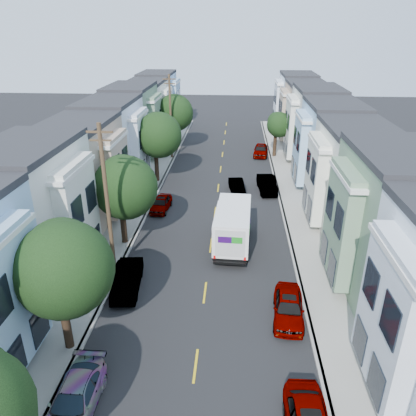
% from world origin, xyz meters
% --- Properties ---
extents(ground, '(160.00, 160.00, 0.00)m').
position_xyz_m(ground, '(0.00, 0.00, 0.00)').
color(ground, black).
rests_on(ground, ground).
extents(road_slab, '(12.00, 70.00, 0.02)m').
position_xyz_m(road_slab, '(0.00, 15.00, 0.01)').
color(road_slab, black).
rests_on(road_slab, ground).
extents(curb_left, '(0.30, 70.00, 0.15)m').
position_xyz_m(curb_left, '(-6.05, 15.00, 0.07)').
color(curb_left, gray).
rests_on(curb_left, ground).
extents(curb_right, '(0.30, 70.00, 0.15)m').
position_xyz_m(curb_right, '(6.05, 15.00, 0.07)').
color(curb_right, gray).
rests_on(curb_right, ground).
extents(sidewalk_left, '(2.60, 70.00, 0.15)m').
position_xyz_m(sidewalk_left, '(-7.35, 15.00, 0.07)').
color(sidewalk_left, gray).
rests_on(sidewalk_left, ground).
extents(sidewalk_right, '(2.60, 70.00, 0.15)m').
position_xyz_m(sidewalk_right, '(7.35, 15.00, 0.07)').
color(sidewalk_right, gray).
rests_on(sidewalk_right, ground).
extents(centerline, '(0.12, 70.00, 0.01)m').
position_xyz_m(centerline, '(0.00, 15.00, 0.00)').
color(centerline, gold).
rests_on(centerline, ground).
extents(townhouse_row_left, '(5.00, 70.00, 8.50)m').
position_xyz_m(townhouse_row_left, '(-11.15, 15.00, 0.00)').
color(townhouse_row_left, white).
rests_on(townhouse_row_left, ground).
extents(townhouse_row_right, '(5.00, 70.00, 8.50)m').
position_xyz_m(townhouse_row_right, '(11.15, 15.00, 0.00)').
color(townhouse_row_right, white).
rests_on(townhouse_row_right, ground).
extents(tree_b, '(4.70, 4.70, 7.17)m').
position_xyz_m(tree_b, '(-6.30, -5.24, 4.80)').
color(tree_b, black).
rests_on(tree_b, ground).
extents(tree_c, '(4.70, 4.70, 6.95)m').
position_xyz_m(tree_c, '(-6.30, 5.91, 4.59)').
color(tree_c, black).
rests_on(tree_c, ground).
extents(tree_d, '(4.70, 4.70, 7.41)m').
position_xyz_m(tree_d, '(-6.30, 19.47, 5.04)').
color(tree_d, black).
rests_on(tree_d, ground).
extents(tree_e, '(4.70, 4.70, 7.46)m').
position_xyz_m(tree_e, '(-6.30, 30.92, 5.09)').
color(tree_e, black).
rests_on(tree_e, ground).
extents(tree_far_r, '(3.10, 3.10, 5.66)m').
position_xyz_m(tree_far_r, '(6.89, 29.46, 4.06)').
color(tree_far_r, black).
rests_on(tree_far_r, ground).
extents(utility_pole_near, '(1.60, 0.26, 10.00)m').
position_xyz_m(utility_pole_near, '(-6.30, 2.00, 5.15)').
color(utility_pole_near, '#42301E').
rests_on(utility_pole_near, ground).
extents(utility_pole_far, '(1.60, 0.26, 10.00)m').
position_xyz_m(utility_pole_far, '(-6.30, 28.00, 5.15)').
color(utility_pole_far, '#42301E').
rests_on(utility_pole_far, ground).
extents(fedex_truck, '(2.51, 6.52, 3.13)m').
position_xyz_m(fedex_truck, '(1.62, 6.12, 1.75)').
color(fedex_truck, white).
rests_on(fedex_truck, ground).
extents(lead_sedan, '(1.83, 3.87, 1.24)m').
position_xyz_m(lead_sedan, '(1.90, 17.03, 0.62)').
color(lead_sedan, black).
rests_on(lead_sedan, ground).
extents(parked_left_b, '(1.88, 4.43, 1.33)m').
position_xyz_m(parked_left_b, '(-4.90, -8.91, 0.66)').
color(parked_left_b, black).
rests_on(parked_left_b, ground).
extents(parked_left_c, '(1.97, 4.48, 1.45)m').
position_xyz_m(parked_left_c, '(-4.90, 0.06, 0.72)').
color(parked_left_c, '#ABACB5').
rests_on(parked_left_c, ground).
extents(parked_left_d, '(1.75, 3.96, 1.25)m').
position_xyz_m(parked_left_d, '(-4.90, 12.20, 0.63)').
color(parked_left_d, '#400C03').
rests_on(parked_left_d, ground).
extents(parked_right_b, '(2.08, 4.57, 1.44)m').
position_xyz_m(parked_right_b, '(4.90, -2.03, 0.72)').
color(parked_right_b, silver).
rests_on(parked_right_b, ground).
extents(parked_right_c, '(1.95, 4.62, 1.50)m').
position_xyz_m(parked_right_c, '(4.90, 17.46, 0.75)').
color(parked_right_c, black).
rests_on(parked_right_c, ground).
extents(parked_right_d, '(2.20, 4.69, 1.47)m').
position_xyz_m(parked_right_d, '(4.90, 29.80, 0.74)').
color(parked_right_d, black).
rests_on(parked_right_d, ground).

